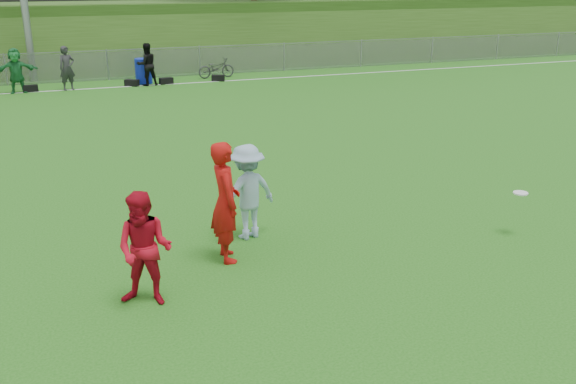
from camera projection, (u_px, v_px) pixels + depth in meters
name	position (u px, v px, depth m)	size (l,w,h in m)	color
ground	(241.00, 276.00, 9.71)	(120.00, 120.00, 0.00)	#1B5B13
sideline_far	(114.00, 87.00, 25.67)	(60.00, 0.10, 0.01)	white
fence	(107.00, 65.00, 27.24)	(58.00, 0.06, 1.30)	gray
berm	(87.00, 25.00, 36.71)	(120.00, 18.00, 3.00)	#2A4C15
spectator_row	(32.00, 70.00, 24.43)	(8.70, 0.80, 1.69)	#AC0B10
gear_bags	(139.00, 82.00, 26.06)	(8.02, 0.55, 0.26)	black
player_red_left	(225.00, 202.00, 10.00)	(0.71, 0.46, 1.94)	#AF0F0C
player_red_center	(145.00, 249.00, 8.66)	(0.79, 0.61, 1.62)	red
player_blue	(247.00, 192.00, 10.89)	(1.07, 0.61, 1.65)	#90B3C8
frisbee	(521.00, 193.00, 11.03)	(0.25, 0.25, 0.02)	white
recycling_bin	(144.00, 71.00, 26.44)	(0.68, 0.68, 1.02)	#0F21AC
bicycle	(216.00, 68.00, 27.90)	(0.56, 1.62, 0.85)	#2A2A2D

